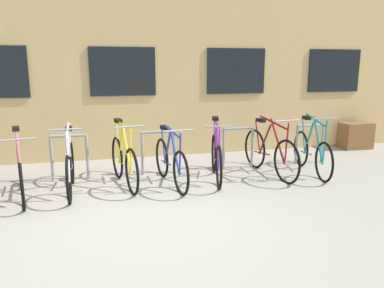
{
  "coord_description": "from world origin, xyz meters",
  "views": [
    {
      "loc": [
        -0.5,
        -4.42,
        1.89
      ],
      "look_at": [
        1.02,
        1.6,
        0.58
      ],
      "focal_mm": 34.6,
      "sensor_mm": 36.0,
      "label": 1
    }
  ],
  "objects": [
    {
      "name": "ground_plane",
      "position": [
        0.0,
        0.0,
        0.0
      ],
      "size": [
        42.0,
        42.0,
        0.0
      ],
      "primitive_type": "plane",
      "color": "#9E998E"
    },
    {
      "name": "storefront_building",
      "position": [
        0.0,
        6.29,
        3.26
      ],
      "size": [
        28.0,
        6.22,
        6.51
      ],
      "color": "tan",
      "rests_on": "ground"
    },
    {
      "name": "bike_rack",
      "position": [
        0.49,
        1.9,
        0.48
      ],
      "size": [
        6.62,
        0.05,
        0.78
      ],
      "color": "gray",
      "rests_on": "ground"
    },
    {
      "name": "bicycle_silver",
      "position": [
        -0.97,
        1.29,
        0.39
      ],
      "size": [
        0.44,
        1.69,
        1.07
      ],
      "color": "black",
      "rests_on": "ground"
    },
    {
      "name": "bicycle_yellow",
      "position": [
        -0.15,
        1.43,
        0.39
      ],
      "size": [
        0.46,
        1.66,
        1.06
      ],
      "color": "black",
      "rests_on": "ground"
    },
    {
      "name": "bicycle_pink",
      "position": [
        -1.66,
        1.21,
        0.37
      ],
      "size": [
        0.51,
        1.68,
        1.02
      ],
      "color": "black",
      "rests_on": "ground"
    },
    {
      "name": "bicycle_blue",
      "position": [
        0.58,
        1.25,
        0.37
      ],
      "size": [
        0.44,
        1.68,
        0.99
      ],
      "color": "black",
      "rests_on": "ground"
    },
    {
      "name": "bicycle_teal",
      "position": [
        3.17,
        1.32,
        0.38
      ],
      "size": [
        0.46,
        1.71,
        1.08
      ],
      "color": "black",
      "rests_on": "ground"
    },
    {
      "name": "bicycle_purple",
      "position": [
        1.38,
        1.35,
        0.39
      ],
      "size": [
        0.52,
        1.63,
        1.05
      ],
      "color": "black",
      "rests_on": "ground"
    },
    {
      "name": "bicycle_maroon",
      "position": [
        2.38,
        1.4,
        0.4
      ],
      "size": [
        0.44,
        1.79,
        1.06
      ],
      "color": "black",
      "rests_on": "ground"
    },
    {
      "name": "planter_box",
      "position": [
        5.27,
        2.85,
        0.3
      ],
      "size": [
        0.7,
        0.44,
        0.6
      ],
      "primitive_type": "cube",
      "color": "brown",
      "rests_on": "ground"
    }
  ]
}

